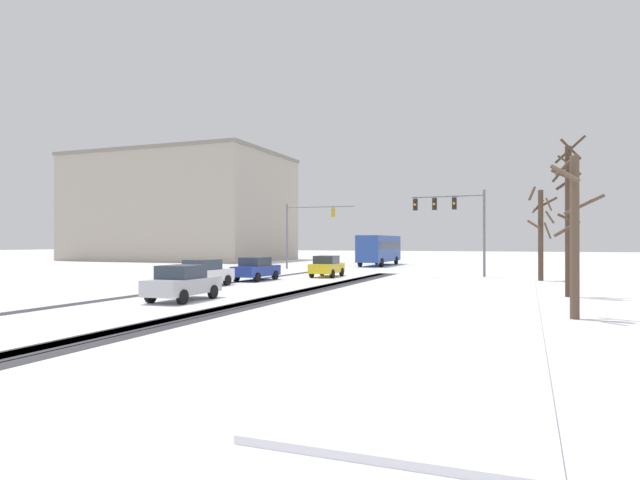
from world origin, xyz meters
TOP-DOWN VIEW (x-y plane):
  - wheel_track_left_lane at (1.42, 16.82)m, footprint 1.00×37.00m
  - wheel_track_right_lane at (2.21, 16.82)m, footprint 0.72×37.00m
  - wheel_track_center at (-5.38, 16.82)m, footprint 0.84×37.00m
  - wheel_track_oncoming at (1.19, 16.82)m, footprint 0.85×37.00m
  - sidewalk_kerb_right at (11.16, 15.14)m, footprint 4.00×37.00m
  - traffic_signal_near_right at (7.60, 31.74)m, footprint 5.48×0.56m
  - traffic_signal_far_left at (-7.78, 39.70)m, footprint 7.05×0.49m
  - car_yellow_cab_lead at (-1.65, 29.28)m, footprint 1.99×4.18m
  - car_blue_second at (-4.84, 23.76)m, footprint 1.96×4.16m
  - car_white_third at (-5.37, 18.09)m, footprint 1.97×4.17m
  - car_silver_fourth at (-1.87, 11.05)m, footprint 1.96×4.16m
  - bus_oncoming at (-3.07, 50.33)m, footprint 2.76×11.03m
  - bare_tree_sidewalk_near at (14.27, 11.06)m, footprint 1.80×1.82m
  - bare_tree_sidewalk_mid at (14.59, 19.27)m, footprint 1.66×1.69m
  - bare_tree_sidewalk_far at (13.57, 30.69)m, footprint 2.00×2.01m
  - office_building_far_left_block at (-35.35, 58.05)m, footprint 29.56×19.79m

SIDE VIEW (x-z plane):
  - wheel_track_left_lane at x=1.42m, z-range 0.00..0.01m
  - wheel_track_right_lane at x=2.21m, z-range 0.00..0.01m
  - wheel_track_center at x=-5.38m, z-range 0.00..0.01m
  - wheel_track_oncoming at x=1.19m, z-range 0.00..0.01m
  - sidewalk_kerb_right at x=11.16m, z-range 0.00..0.12m
  - car_yellow_cab_lead at x=-1.65m, z-range 0.01..1.63m
  - car_blue_second at x=-4.84m, z-range 0.01..1.63m
  - car_white_third at x=-5.37m, z-range 0.01..1.63m
  - car_silver_fourth at x=-1.87m, z-range 0.01..1.63m
  - bus_oncoming at x=-3.07m, z-range 0.30..3.68m
  - bare_tree_sidewalk_near at x=14.27m, z-range 0.10..5.93m
  - bare_tree_sidewalk_far at x=13.57m, z-range 0.22..6.81m
  - bare_tree_sidewalk_mid at x=14.59m, z-range 0.14..8.07m
  - traffic_signal_far_left at x=-7.78m, z-range 1.24..7.74m
  - traffic_signal_near_right at x=7.60m, z-range 1.52..8.02m
  - office_building_far_left_block at x=-35.35m, z-range 0.01..15.42m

